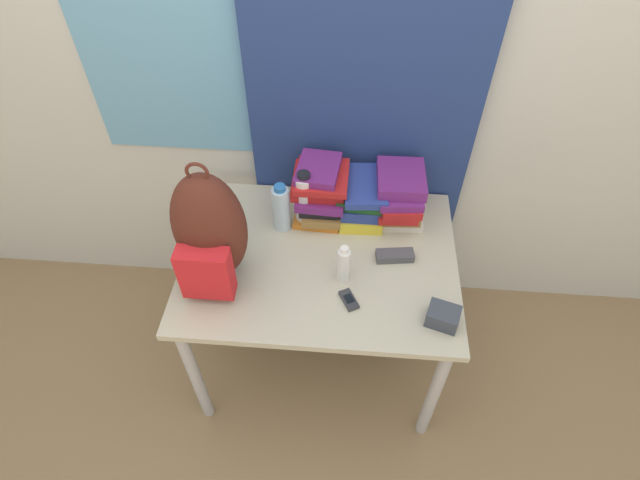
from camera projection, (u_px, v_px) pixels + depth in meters
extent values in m
plane|color=#8C704C|center=(313.00, 432.00, 2.28)|extent=(12.00, 12.00, 0.00)
cube|color=beige|center=(330.00, 79.00, 1.98)|extent=(6.00, 0.05, 2.50)
cube|color=#66A3C6|center=(218.00, 67.00, 1.95)|extent=(1.10, 0.01, 0.80)
cube|color=navy|center=(364.00, 88.00, 1.94)|extent=(0.94, 0.04, 2.50)
cube|color=#B7B299|center=(320.00, 259.00, 2.03)|extent=(1.10, 0.83, 0.03)
cylinder|color=#B2B2B7|center=(195.00, 375.00, 2.08)|extent=(0.05, 0.05, 0.72)
cylinder|color=#B2B2B7|center=(434.00, 393.00, 2.03)|extent=(0.05, 0.05, 0.72)
cylinder|color=#B2B2B7|center=(230.00, 247.00, 2.57)|extent=(0.05, 0.05, 0.72)
cylinder|color=#B2B2B7|center=(423.00, 259.00, 2.52)|extent=(0.05, 0.05, 0.72)
ellipsoid|color=#512319|center=(210.00, 228.00, 1.79)|extent=(0.27, 0.22, 0.48)
cube|color=red|center=(206.00, 273.00, 1.77)|extent=(0.19, 0.08, 0.22)
torus|color=#512319|center=(197.00, 172.00, 1.60)|extent=(0.08, 0.01, 0.08)
cube|color=orange|center=(319.00, 209.00, 2.18)|extent=(0.21, 0.26, 0.03)
cube|color=olive|center=(323.00, 204.00, 2.16)|extent=(0.17, 0.27, 0.04)
cube|color=black|center=(321.00, 195.00, 2.14)|extent=(0.16, 0.26, 0.04)
cube|color=#6B2370|center=(323.00, 189.00, 2.11)|extent=(0.21, 0.29, 0.04)
cube|color=red|center=(319.00, 181.00, 2.08)|extent=(0.22, 0.23, 0.05)
cube|color=red|center=(322.00, 177.00, 2.04)|extent=(0.22, 0.23, 0.03)
cube|color=#6B2370|center=(318.00, 169.00, 2.03)|extent=(0.19, 0.23, 0.03)
cube|color=yellow|center=(361.00, 207.00, 2.17)|extent=(0.19, 0.28, 0.06)
cube|color=navy|center=(362.00, 198.00, 2.13)|extent=(0.17, 0.26, 0.05)
cube|color=#1E5623|center=(362.00, 191.00, 2.09)|extent=(0.21, 0.25, 0.04)
cube|color=navy|center=(365.00, 186.00, 2.06)|extent=(0.19, 0.27, 0.03)
cube|color=silver|center=(398.00, 212.00, 2.16)|extent=(0.21, 0.22, 0.04)
cube|color=olive|center=(396.00, 206.00, 2.13)|extent=(0.20, 0.23, 0.04)
cube|color=red|center=(396.00, 201.00, 2.11)|extent=(0.17, 0.27, 0.03)
cube|color=red|center=(399.00, 195.00, 2.08)|extent=(0.19, 0.29, 0.03)
cube|color=#6B2370|center=(399.00, 190.00, 2.06)|extent=(0.20, 0.26, 0.03)
cube|color=#6B2370|center=(401.00, 179.00, 2.04)|extent=(0.20, 0.23, 0.05)
cylinder|color=silver|center=(281.00, 209.00, 2.05)|extent=(0.07, 0.07, 0.21)
cylinder|color=#286BB7|center=(280.00, 188.00, 1.97)|extent=(0.05, 0.05, 0.02)
cylinder|color=white|center=(304.00, 200.00, 2.06)|extent=(0.08, 0.08, 0.25)
cylinder|color=black|center=(304.00, 176.00, 1.96)|extent=(0.05, 0.05, 0.02)
cylinder|color=white|center=(344.00, 266.00, 1.88)|extent=(0.05, 0.05, 0.16)
cylinder|color=white|center=(344.00, 250.00, 1.81)|extent=(0.03, 0.03, 0.02)
cube|color=#2D2D33|center=(349.00, 300.00, 1.86)|extent=(0.08, 0.10, 0.02)
cube|color=black|center=(349.00, 299.00, 1.85)|extent=(0.05, 0.05, 0.00)
cube|color=#47474C|center=(395.00, 256.00, 2.00)|extent=(0.16, 0.08, 0.04)
cube|color=#383D47|center=(443.00, 316.00, 1.78)|extent=(0.13, 0.12, 0.07)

